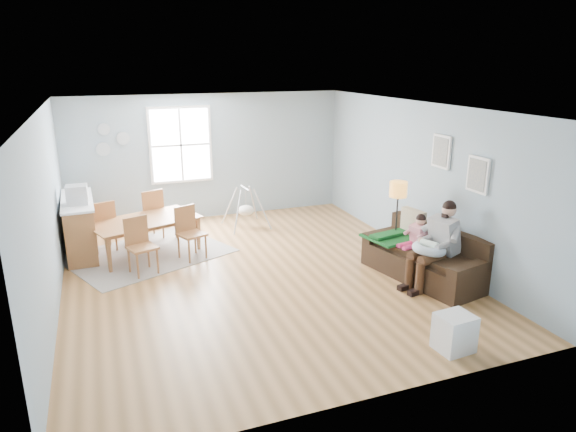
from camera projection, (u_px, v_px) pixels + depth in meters
name	position (u px, v px, depth m)	size (l,w,h in m)	color
room	(255.00, 126.00, 7.72)	(8.40, 9.40, 3.90)	#986636
window	(181.00, 145.00, 10.85)	(1.32, 0.08, 1.62)	white
pictures	(459.00, 163.00, 7.95)	(0.05, 1.34, 0.74)	white
wall_plates	(110.00, 140.00, 10.33)	(0.67, 0.02, 0.66)	#9FB0BF
sofa	(426.00, 260.00, 8.25)	(1.27, 2.15, 0.81)	black
green_throw	(394.00, 236.00, 8.68)	(0.92, 0.73, 0.04)	#166222
beige_pillow	(413.00, 223.00, 8.65)	(0.13, 0.48, 0.48)	tan
father	(436.00, 242.00, 7.83)	(1.00, 0.55, 1.34)	gray
nursing_pillow	(429.00, 249.00, 7.77)	(0.52, 0.52, 0.14)	silver
infant	(428.00, 244.00, 7.78)	(0.22, 0.35, 0.13)	white
toddler	(416.00, 234.00, 8.25)	(0.53, 0.32, 0.80)	silver
floor_lamp	(398.00, 196.00, 8.57)	(0.29, 0.29, 1.44)	black
storage_cube	(454.00, 333.00, 6.17)	(0.44, 0.40, 0.46)	white
rug	(148.00, 254.00, 9.29)	(2.64, 2.01, 0.01)	gray
dining_table	(146.00, 237.00, 9.20)	(1.86, 1.04, 0.65)	brown
chair_sw	(140.00, 242.00, 8.38)	(0.54, 0.54, 0.94)	#A15A37
chair_se	(189.00, 229.00, 9.00)	(0.55, 0.55, 0.94)	#A15A37
chair_nw	(103.00, 223.00, 9.26)	(0.54, 0.54, 0.97)	#A15A37
chair_ne	(151.00, 211.00, 9.89)	(0.60, 0.60, 1.01)	#A15A37
counter	(80.00, 226.00, 9.26)	(0.58, 1.81, 1.00)	brown
monitor	(77.00, 195.00, 8.77)	(0.36, 0.34, 0.33)	silver
baby_swing	(246.00, 210.00, 10.69)	(0.89, 0.90, 0.86)	silver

